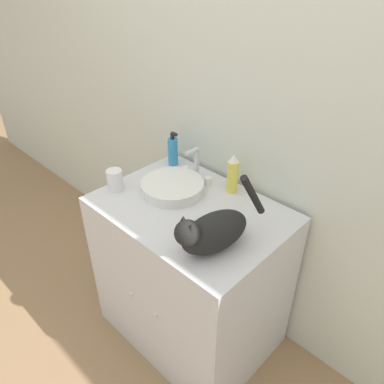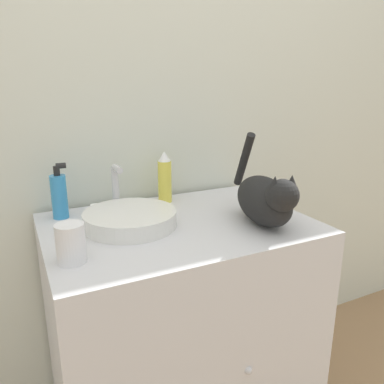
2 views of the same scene
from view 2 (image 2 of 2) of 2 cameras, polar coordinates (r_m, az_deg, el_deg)
name	(u,v)px [view 2 (image 2 of 2)]	position (r m, az deg, el deg)	size (l,w,h in m)	color
wall_back	(139,79)	(1.43, -8.06, 16.75)	(6.00, 0.05, 2.50)	silver
vanity_cabinet	(180,332)	(1.39, -1.87, -20.49)	(0.82, 0.60, 0.81)	silver
sink_basin	(130,219)	(1.17, -9.39, -4.04)	(0.29, 0.29, 0.05)	white
faucet	(116,193)	(1.29, -11.47, -0.08)	(0.18, 0.08, 0.17)	silver
cat	(265,198)	(1.17, 11.12, -0.98)	(0.19, 0.41, 0.27)	black
soap_bottle	(59,195)	(1.28, -19.58, -0.47)	(0.05, 0.05, 0.18)	#338CCC
spray_bottle	(165,178)	(1.38, -4.18, 2.20)	(0.05, 0.05, 0.19)	#EADB4C
cup	(71,243)	(0.96, -18.00, -7.45)	(0.07, 0.07, 0.10)	white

